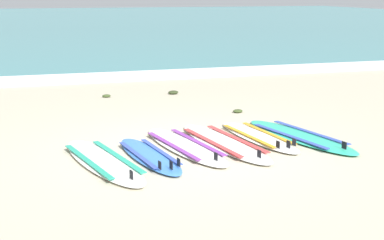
{
  "coord_description": "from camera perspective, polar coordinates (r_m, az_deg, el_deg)",
  "views": [
    {
      "loc": [
        -2.13,
        -7.6,
        2.4
      ],
      "look_at": [
        0.32,
        0.84,
        0.25
      ],
      "focal_mm": 49.9,
      "sensor_mm": 36.0,
      "label": 1
    }
  ],
  "objects": [
    {
      "name": "seaweed_clump_by_the_boards",
      "position": [
        12.64,
        -2.01,
        2.97
      ],
      "size": [
        0.24,
        0.19,
        0.08
      ],
      "primitive_type": "ellipsoid",
      "color": "#2D381E",
      "rests_on": "ground"
    },
    {
      "name": "surfboard_3",
      "position": [
        8.51,
        3.42,
        -2.4
      ],
      "size": [
        1.11,
        2.63,
        0.18
      ],
      "color": "white",
      "rests_on": "ground"
    },
    {
      "name": "wave_foam_strip",
      "position": [
        15.04,
        -7.84,
        4.63
      ],
      "size": [
        80.0,
        1.12,
        0.11
      ],
      "primitive_type": "cube",
      "color": "white",
      "rests_on": "ground"
    },
    {
      "name": "surfboard_0",
      "position": [
        7.7,
        -9.51,
        -4.33
      ],
      "size": [
        1.24,
        2.56,
        0.18
      ],
      "color": "silver",
      "rests_on": "ground"
    },
    {
      "name": "sea",
      "position": [
        44.25,
        -13.58,
        10.3
      ],
      "size": [
        80.0,
        60.0,
        0.1
      ],
      "primitive_type": "cube",
      "color": "teal",
      "rests_on": "ground"
    },
    {
      "name": "seaweed_clump_mid_sand",
      "position": [
        12.41,
        -9.12,
        2.57
      ],
      "size": [
        0.19,
        0.15,
        0.07
      ],
      "primitive_type": "ellipsoid",
      "color": "#384723",
      "rests_on": "ground"
    },
    {
      "name": "surfboard_4",
      "position": [
        8.9,
        7.07,
        -1.76
      ],
      "size": [
        0.9,
        2.24,
        0.18
      ],
      "color": "white",
      "rests_on": "ground"
    },
    {
      "name": "surfboard_5",
      "position": [
        9.04,
        11.41,
        -1.69
      ],
      "size": [
        1.26,
        2.59,
        0.18
      ],
      "color": "#2DB793",
      "rests_on": "ground"
    },
    {
      "name": "ground_plane",
      "position": [
        8.25,
        -0.5,
        -3.17
      ],
      "size": [
        80.0,
        80.0,
        0.0
      ],
      "primitive_type": "plane",
      "color": "#B7AD93"
    },
    {
      "name": "surfboard_1",
      "position": [
        7.86,
        -4.6,
        -3.8
      ],
      "size": [
        0.86,
        2.08,
        0.18
      ],
      "color": "#3875CC",
      "rests_on": "ground"
    },
    {
      "name": "seaweed_clump_near_shoreline",
      "position": [
        10.75,
        4.93,
        0.97
      ],
      "size": [
        0.2,
        0.16,
        0.07
      ],
      "primitive_type": "ellipsoid",
      "color": "#384723",
      "rests_on": "ground"
    },
    {
      "name": "surfboard_2",
      "position": [
        8.31,
        -0.78,
        -2.78
      ],
      "size": [
        1.1,
        2.48,
        0.18
      ],
      "color": "silver",
      "rests_on": "ground"
    }
  ]
}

